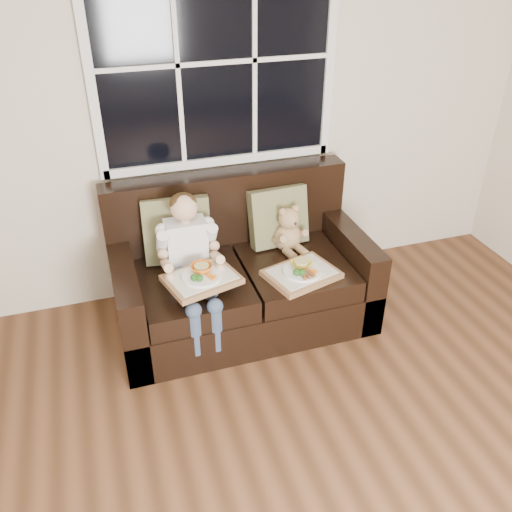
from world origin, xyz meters
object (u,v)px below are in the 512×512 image
object	(u,v)px
tray_right	(302,273)
loveseat	(240,277)
child	(190,253)
teddy_bear	(288,232)
tray_left	(202,277)

from	to	relation	value
tray_right	loveseat	bearing A→B (deg)	120.29
loveseat	tray_right	xyz separation A→B (m)	(0.32, -0.31, 0.17)
child	tray_right	xyz separation A→B (m)	(0.68, -0.19, -0.16)
loveseat	tray_right	bearing A→B (deg)	-43.97
tray_right	teddy_bear	bearing A→B (deg)	68.10
tray_right	child	bearing A→B (deg)	148.38
loveseat	teddy_bear	size ratio (longest dim) A/B	4.96
child	teddy_bear	bearing A→B (deg)	12.55
loveseat	tray_left	world-z (taller)	loveseat
child	tray_left	xyz separation A→B (m)	(0.03, -0.19, -0.06)
loveseat	teddy_bear	xyz separation A→B (m)	(0.36, 0.04, 0.28)
loveseat	tray_left	size ratio (longest dim) A/B	3.46
tray_left	tray_right	world-z (taller)	tray_left
teddy_bear	tray_right	xyz separation A→B (m)	(-0.04, -0.35, -0.11)
tray_right	tray_left	bearing A→B (deg)	164.00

